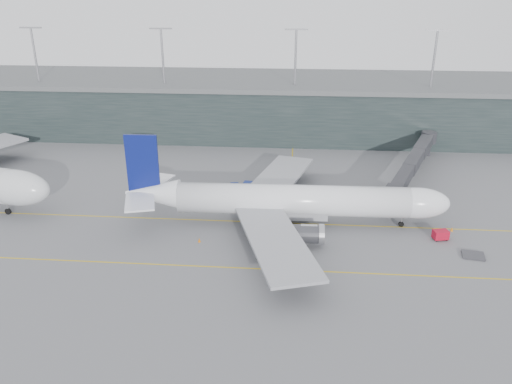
{
  "coord_description": "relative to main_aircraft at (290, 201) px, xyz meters",
  "views": [
    {
      "loc": [
        5.62,
        -84.68,
        39.35
      ],
      "look_at": [
        -0.99,
        -4.0,
        5.85
      ],
      "focal_mm": 35.0,
      "sensor_mm": 36.0,
      "label": 1
    }
  ],
  "objects": [
    {
      "name": "uld_b",
      "position": [
        -8.93,
        14.74,
        -3.47
      ],
      "size": [
        2.39,
        2.05,
        1.93
      ],
      "rotation": [
        0.0,
        0.0,
        -0.18
      ],
      "color": "#38383D",
      "rests_on": "ground"
    },
    {
      "name": "uld_c",
      "position": [
        -5.48,
        14.81,
        -3.45
      ],
      "size": [
        2.27,
        1.86,
        1.99
      ],
      "rotation": [
        0.0,
        0.0,
        -0.05
      ],
      "color": "#38383D",
      "rests_on": "ground"
    },
    {
      "name": "cone_wing_stbd",
      "position": [
        1.87,
        -16.46,
        -4.09
      ],
      "size": [
        0.5,
        0.5,
        0.8
      ],
      "primitive_type": "cone",
      "color": "#CC660B",
      "rests_on": "ground"
    },
    {
      "name": "ground",
      "position": [
        -5.06,
        4.18,
        -4.49
      ],
      "size": [
        320.0,
        320.0,
        0.0
      ],
      "primitive_type": "plane",
      "color": "slate",
      "rests_on": "ground"
    },
    {
      "name": "main_aircraft",
      "position": [
        0.0,
        0.0,
        0.0
      ],
      "size": [
        56.93,
        53.63,
        16.0
      ],
      "rotation": [
        0.0,
        0.0,
        0.02
      ],
      "color": "white",
      "rests_on": "ground"
    },
    {
      "name": "baggage_dolly",
      "position": [
        29.03,
        -9.33,
        -4.29
      ],
      "size": [
        3.76,
        3.22,
        0.33
      ],
      "primitive_type": "cube",
      "rotation": [
        0.0,
        0.0,
        -0.18
      ],
      "color": "#343338",
      "rests_on": "ground"
    },
    {
      "name": "taxiline_a",
      "position": [
        -5.06,
        0.18,
        -4.48
      ],
      "size": [
        160.0,
        0.25,
        0.02
      ],
      "primitive_type": "cube",
      "color": "gold",
      "rests_on": "ground"
    },
    {
      "name": "jet_bridge",
      "position": [
        24.4,
        25.36,
        0.07
      ],
      "size": [
        17.46,
        44.4,
        6.09
      ],
      "rotation": [
        0.0,
        0.0,
        -0.38
      ],
      "color": "#292A2E",
      "rests_on": "ground"
    },
    {
      "name": "taxiline_b",
      "position": [
        -5.06,
        -15.82,
        -4.48
      ],
      "size": [
        160.0,
        0.25,
        0.02
      ],
      "primitive_type": "cube",
      "color": "gold",
      "rests_on": "ground"
    },
    {
      "name": "cone_wing_port",
      "position": [
        3.07,
        16.91,
        -4.14
      ],
      "size": [
        0.44,
        0.44,
        0.7
      ],
      "primitive_type": "cone",
      "color": "#CE4A0B",
      "rests_on": "ground"
    },
    {
      "name": "gse_cart",
      "position": [
        25.26,
        -4.01,
        -3.56
      ],
      "size": [
        2.73,
        2.06,
        1.67
      ],
      "rotation": [
        0.0,
        0.0,
        0.22
      ],
      "color": "#AA0C22",
      "rests_on": "ground"
    },
    {
      "name": "terminal",
      "position": [
        -5.06,
        62.18,
        3.13
      ],
      "size": [
        240.0,
        36.0,
        29.0
      ],
      "color": "#1D2728",
      "rests_on": "ground"
    },
    {
      "name": "cone_tail",
      "position": [
        -14.82,
        -8.16,
        -4.11
      ],
      "size": [
        0.47,
        0.47,
        0.75
      ],
      "primitive_type": "cone",
      "color": "#CA650B",
      "rests_on": "ground"
    },
    {
      "name": "cone_nose",
      "position": [
        28.11,
        -0.66,
        -4.11
      ],
      "size": [
        0.48,
        0.48,
        0.76
      ],
      "primitive_type": "cone",
      "color": "orange",
      "rests_on": "ground"
    },
    {
      "name": "uld_a",
      "position": [
        -11.62,
        13.96,
        -3.53
      ],
      "size": [
        2.23,
        1.89,
        1.83
      ],
      "rotation": [
        0.0,
        0.0,
        0.15
      ],
      "color": "#38383D",
      "rests_on": "ground"
    },
    {
      "name": "taxiline_lead_main",
      "position": [
        -0.06,
        24.18,
        -4.48
      ],
      "size": [
        0.25,
        60.0,
        0.02
      ],
      "primitive_type": "cube",
      "color": "gold",
      "rests_on": "ground"
    }
  ]
}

